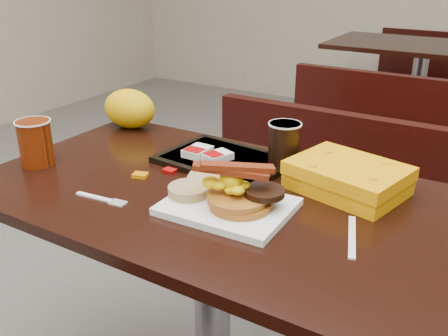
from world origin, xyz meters
The scene contains 23 objects.
table_near centered at (0.00, 0.00, 0.38)m, with size 1.20×0.70×0.75m, color black, non-canonical shape.
bench_near_n centered at (0.00, 0.70, 0.36)m, with size 1.00×0.46×0.72m, color black, non-canonical shape.
table_far centered at (0.00, 2.60, 0.38)m, with size 1.20×0.70×0.75m, color black, non-canonical shape.
bench_far_s centered at (0.00, 1.90, 0.36)m, with size 1.00×0.46×0.72m, color black, non-canonical shape.
bench_far_n centered at (0.00, 3.30, 0.36)m, with size 1.00×0.46×0.72m, color black, non-canonical shape.
platter centered at (0.09, -0.07, 0.76)m, with size 0.28×0.22×0.02m, color white.
pancake_stack centered at (0.12, -0.07, 0.78)m, with size 0.14×0.14×0.03m, color #A7621B.
sausage_patty centered at (0.17, -0.04, 0.80)m, with size 0.09×0.09×0.01m, color black.
scrambled_eggs centered at (0.09, -0.06, 0.82)m, with size 0.10×0.08×0.05m, color #FFEB05.
bacon_strips centered at (0.10, -0.07, 0.85)m, with size 0.17×0.08×0.01m, color #4A0F05, non-canonical shape.
muffin_bottom centered at (-0.01, -0.08, 0.78)m, with size 0.10×0.10×0.02m, color tan.
muffin_top centered at (0.00, -0.02, 0.79)m, with size 0.09×0.09×0.02m, color tan.
coffee_cup_near centered at (-0.51, -0.11, 0.81)m, with size 0.09×0.09×0.13m, color #8F2705.
fork centered at (-0.22, -0.18, 0.75)m, with size 0.14×0.03×0.00m, color white, non-canonical shape.
knife centered at (0.38, -0.04, 0.75)m, with size 0.17×0.01×0.00m, color white.
condiment_syrup centered at (-0.20, -0.03, 0.75)m, with size 0.04×0.03×0.01m, color #C57008.
condiment_ketchup centered at (-0.16, 0.04, 0.75)m, with size 0.04×0.03×0.01m, color #8C0504.
tray centered at (-0.06, 0.17, 0.76)m, with size 0.35×0.25×0.02m, color black.
hashbrown_sleeve_left centered at (-0.14, 0.15, 0.78)m, with size 0.06×0.08×0.02m, color silver.
hashbrown_sleeve_right centered at (-0.07, 0.15, 0.78)m, with size 0.06×0.07×0.02m, color silver.
coffee_cup_far centered at (0.10, 0.21, 0.82)m, with size 0.08×0.08×0.12m, color black.
clamshell centered at (0.29, 0.17, 0.79)m, with size 0.27×0.20×0.07m, color orange.
paper_bag centered at (-0.51, 0.28, 0.82)m, with size 0.19×0.14×0.13m, color orange.
Camera 1 is at (0.62, -0.96, 1.30)m, focal length 40.39 mm.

